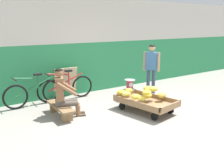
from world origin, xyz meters
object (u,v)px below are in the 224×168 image
vendor_seated (64,93)px  bicycle_far_left (66,88)px  sign_board (65,82)px  plastic_crate (130,95)px  bicycle_near_left (35,93)px  banana_cart (146,102)px  low_bench (61,108)px  weighing_scale (130,84)px  customer_adult (151,65)px

vendor_seated → bicycle_far_left: bearing=64.8°
sign_board → vendor_seated: bearing=-114.6°
plastic_crate → bicycle_near_left: bicycle_near_left is taller
banana_cart → low_bench: bearing=155.0°
banana_cart → sign_board: bearing=115.4°
vendor_seated → plastic_crate: 2.09m
weighing_scale → bicycle_near_left: size_ratio=0.18×
banana_cart → customer_adult: customer_adult is taller
customer_adult → weighing_scale: bearing=178.5°
low_bench → sign_board: (0.76, 1.45, 0.24)m
weighing_scale → sign_board: 1.92m
low_bench → plastic_crate: plastic_crate is taller
bicycle_far_left → plastic_crate: bearing=-34.6°
bicycle_near_left → bicycle_far_left: (0.88, 0.03, 0.00)m
plastic_crate → bicycle_far_left: bicycle_far_left is taller
banana_cart → plastic_crate: size_ratio=4.35×
weighing_scale → bicycle_near_left: 2.58m
bicycle_far_left → bicycle_near_left: bearing=-178.2°
banana_cart → vendor_seated: size_ratio=1.37×
sign_board → plastic_crate: bearing=-44.4°
vendor_seated → weighing_scale: bearing=4.1°
customer_adult → bicycle_far_left: bearing=155.1°
vendor_seated → weighing_scale: (2.05, 0.15, -0.11)m
weighing_scale → bicycle_far_left: bicycle_far_left is taller
bicycle_near_left → bicycle_far_left: same height
banana_cart → low_bench: (-1.87, 0.87, -0.04)m
banana_cart → bicycle_near_left: bearing=136.7°
low_bench → bicycle_near_left: bearing=102.2°
bicycle_far_left → weighing_scale: bearing=-34.6°
bicycle_near_left → vendor_seated: bearing=-74.3°
weighing_scale → customer_adult: customer_adult is taller
banana_cart → bicycle_far_left: bearing=121.4°
low_bench → bicycle_near_left: (-0.24, 1.12, 0.15)m
banana_cart → plastic_crate: (0.26, 0.98, -0.09)m
low_bench → weighing_scale: size_ratio=3.68×
vendor_seated → weighing_scale: size_ratio=3.80×
low_bench → plastic_crate: size_ratio=3.07×
vendor_seated → customer_adult: customer_adult is taller
low_bench → bicycle_near_left: size_ratio=0.67×
bicycle_far_left → customer_adult: 2.57m
bicycle_near_left → sign_board: (1.00, 0.34, 0.09)m
banana_cart → weighing_scale: size_ratio=5.22×
customer_adult → sign_board: bearing=147.6°
vendor_seated → sign_board: bearing=65.4°
plastic_crate → vendor_seated: bearing=-175.9°
low_bench → vendor_seated: bearing=-21.4°
plastic_crate → sign_board: 1.94m
bicycle_far_left → banana_cart: bearing=-58.6°
vendor_seated → bicycle_far_left: vendor_seated is taller
low_bench → plastic_crate: 2.13m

